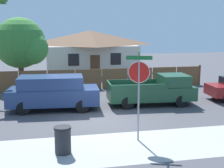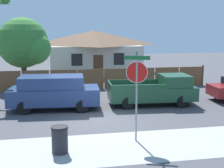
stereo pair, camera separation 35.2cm
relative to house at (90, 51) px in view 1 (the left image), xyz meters
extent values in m
plane|color=#47474C|center=(-1.94, -17.21, -2.19)|extent=(80.00, 80.00, 0.00)
cube|color=#A3A39E|center=(-1.94, -20.81, -2.19)|extent=(36.00, 3.20, 0.01)
cube|color=brown|center=(-7.30, -9.22, -1.45)|extent=(1.87, 0.06, 1.48)
cube|color=brown|center=(-5.35, -9.22, -1.45)|extent=(1.87, 0.06, 1.48)
cube|color=brown|center=(-3.39, -9.22, -1.45)|extent=(1.87, 0.06, 1.48)
cube|color=brown|center=(-1.44, -9.22, -1.45)|extent=(1.87, 0.06, 1.48)
cube|color=brown|center=(0.51, -9.22, -1.45)|extent=(1.87, 0.06, 1.48)
cube|color=brown|center=(2.47, -9.22, -1.45)|extent=(1.87, 0.06, 1.48)
cube|color=brown|center=(4.42, -9.22, -1.45)|extent=(1.87, 0.06, 1.48)
cube|color=brown|center=(6.37, -9.22, -1.45)|extent=(1.87, 0.06, 1.48)
cube|color=brown|center=(7.35, -9.22, -1.40)|extent=(0.12, 0.12, 1.58)
cube|color=beige|center=(0.00, 0.00, -0.80)|extent=(8.71, 6.37, 2.77)
pyramid|color=brown|center=(0.00, 0.00, 1.31)|extent=(9.41, 6.88, 1.46)
cube|color=black|center=(-1.96, -3.20, -0.58)|extent=(1.00, 0.04, 1.10)
cube|color=black|center=(1.96, -3.20, -0.58)|extent=(1.00, 0.04, 1.10)
cube|color=brown|center=(0.00, -3.20, -1.19)|extent=(0.90, 0.04, 2.00)
cylinder|color=brown|center=(-6.26, -7.60, -1.21)|extent=(0.40, 0.40, 1.96)
sphere|color=#387A33|center=(-6.26, -7.60, 1.17)|extent=(3.71, 3.71, 3.71)
sphere|color=#3C8437|center=(-5.42, -8.06, 0.79)|extent=(2.41, 2.41, 2.41)
cone|color=#387A33|center=(-6.93, -10.94, 3.84)|extent=(0.44, 2.07, 0.75)
cube|color=navy|center=(-4.11, -14.68, -1.42)|extent=(4.96, 2.35, 0.87)
cube|color=navy|center=(-4.23, -14.67, -0.66)|extent=(3.50, 2.09, 0.64)
cube|color=black|center=(-2.63, -14.79, -0.66)|extent=(0.19, 1.77, 0.54)
cylinder|color=black|center=(-2.55, -13.89, -1.84)|extent=(0.70, 0.22, 0.70)
cylinder|color=black|center=(-2.68, -15.68, -1.84)|extent=(0.70, 0.22, 0.70)
cylinder|color=black|center=(-5.53, -13.68, -1.84)|extent=(0.70, 0.22, 0.70)
cylinder|color=black|center=(-5.66, -15.47, -1.84)|extent=(0.70, 0.22, 0.70)
cube|color=#1E472D|center=(1.42, -14.68, -1.48)|extent=(5.07, 2.31, 0.77)
cube|color=#1E472D|center=(2.78, -14.78, -0.77)|extent=(1.71, 1.91, 0.64)
cube|color=#1E472D|center=(0.65, -13.69, -0.96)|extent=(3.10, 0.30, 0.27)
cube|color=#1E472D|center=(0.52, -15.55, -0.96)|extent=(3.10, 0.30, 0.27)
cube|color=#1E472D|center=(-1.00, -14.51, -0.96)|extent=(0.21, 1.86, 0.27)
cylinder|color=black|center=(3.01, -13.92, -1.84)|extent=(0.70, 0.22, 0.70)
cylinder|color=black|center=(2.89, -15.66, -1.84)|extent=(0.70, 0.22, 0.70)
cylinder|color=black|center=(-0.04, -13.70, -1.84)|extent=(0.70, 0.22, 0.70)
cylinder|color=black|center=(-0.17, -15.44, -1.84)|extent=(0.70, 0.22, 0.70)
cylinder|color=black|center=(6.09, -13.80, -1.85)|extent=(0.68, 0.22, 0.68)
cylinder|color=gray|center=(-1.01, -20.23, -0.61)|extent=(0.07, 0.07, 3.16)
cylinder|color=red|center=(-1.01, -20.23, 0.52)|extent=(0.75, 0.29, 0.79)
cylinder|color=white|center=(-1.01, -20.23, 0.52)|extent=(0.79, 0.29, 0.83)
cube|color=#19602D|center=(-1.01, -20.23, 1.07)|extent=(0.94, 0.36, 0.15)
cube|color=#19602D|center=(-1.01, -20.23, 1.25)|extent=(0.32, 0.85, 0.15)
cylinder|color=#28282D|center=(-3.98, -20.93, -1.74)|extent=(0.57, 0.57, 0.89)
cylinder|color=black|center=(-3.98, -20.93, -1.26)|extent=(0.61, 0.61, 0.08)
camera|label=1|loc=(-4.48, -31.50, 2.12)|focal=50.00mm
camera|label=2|loc=(-4.14, -31.57, 2.12)|focal=50.00mm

